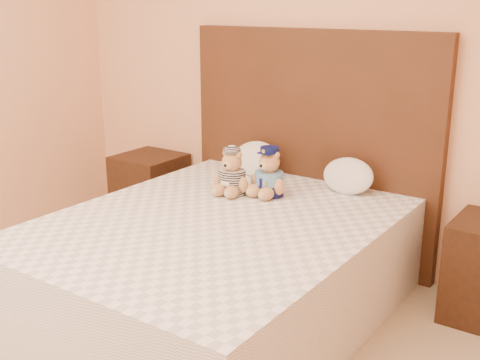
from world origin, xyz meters
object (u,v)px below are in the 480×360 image
object	(u,v)px
teddy_prisoner	(232,172)
pillow_left	(256,157)
pillow_right	(348,174)
nightstand_left	(150,190)
teddy_police	(269,172)
bed	(217,267)

from	to	relation	value
teddy_prisoner	pillow_left	distance (m)	0.44
teddy_prisoner	pillow_right	world-z (taller)	teddy_prisoner
pillow_left	teddy_prisoner	bearing A→B (deg)	-75.56
nightstand_left	pillow_left	world-z (taller)	pillow_left
teddy_police	teddy_prisoner	size ratio (longest dim) A/B	1.07
teddy_prisoner	pillow_right	distance (m)	0.70
pillow_left	pillow_right	distance (m)	0.67
nightstand_left	bed	bearing A→B (deg)	-32.62
bed	pillow_right	xyz separation A→B (m)	(0.36, 0.83, 0.39)
bed	teddy_prisoner	world-z (taller)	teddy_prisoner
bed	teddy_police	xyz separation A→B (m)	(0.01, 0.51, 0.42)
bed	teddy_police	distance (m)	0.66
nightstand_left	pillow_right	bearing A→B (deg)	1.07
pillow_right	bed	bearing A→B (deg)	-113.65
nightstand_left	teddy_prisoner	distance (m)	1.20
nightstand_left	teddy_police	world-z (taller)	teddy_police
teddy_prisoner	teddy_police	bearing A→B (deg)	22.04
teddy_police	teddy_prisoner	bearing A→B (deg)	-146.89
nightstand_left	teddy_police	size ratio (longest dim) A/B	1.88
bed	nightstand_left	bearing A→B (deg)	147.38
bed	teddy_prisoner	size ratio (longest dim) A/B	7.28
nightstand_left	teddy_prisoner	world-z (taller)	teddy_prisoner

